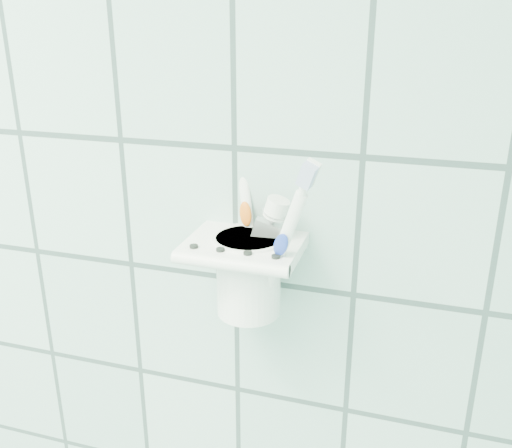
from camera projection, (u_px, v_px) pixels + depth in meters
holder_bracket at (244, 248)px, 0.66m from camera, size 0.13×0.11×0.04m
cup at (249, 272)px, 0.68m from camera, size 0.08×0.08×0.10m
toothbrush_pink at (256, 220)px, 0.66m from camera, size 0.05×0.06×0.21m
toothbrush_blue at (242, 227)px, 0.67m from camera, size 0.06×0.07×0.19m
toothbrush_orange at (258, 222)px, 0.65m from camera, size 0.08×0.06×0.22m
toothpaste_tube at (247, 238)px, 0.68m from camera, size 0.07×0.03×0.15m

